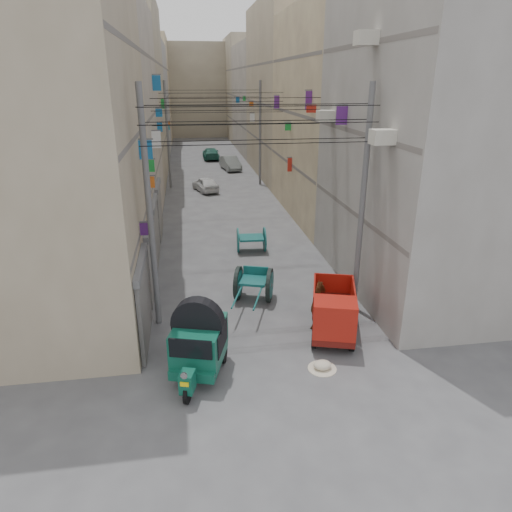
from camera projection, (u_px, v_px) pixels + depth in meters
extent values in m
plane|color=#48484B|center=(298.00, 432.00, 11.15)|extent=(140.00, 140.00, 0.00)
cube|color=tan|center=(11.00, 130.00, 15.04)|extent=(8.00, 10.00, 13.00)
cube|color=#68625D|center=(141.00, 220.00, 16.78)|extent=(0.25, 9.80, 0.18)
cube|color=#68625D|center=(133.00, 137.00, 15.70)|extent=(0.25, 9.80, 0.18)
cube|color=#68625D|center=(123.00, 41.00, 14.61)|extent=(0.25, 9.80, 0.18)
cube|color=#ACA194|center=(81.00, 119.00, 25.35)|extent=(8.00, 12.00, 12.00)
cube|color=#68625D|center=(156.00, 167.00, 26.92)|extent=(0.25, 11.76, 0.18)
cube|color=#68625D|center=(151.00, 114.00, 25.83)|extent=(0.25, 11.76, 0.18)
cube|color=#68625D|center=(147.00, 57.00, 24.75)|extent=(0.25, 11.76, 0.18)
cube|color=tan|center=(111.00, 93.00, 36.97)|extent=(8.00, 14.00, 14.00)
cube|color=#68625D|center=(163.00, 140.00, 38.90)|extent=(0.25, 13.72, 0.18)
cube|color=#68625D|center=(161.00, 103.00, 37.81)|extent=(0.25, 13.72, 0.18)
cube|color=#68625D|center=(158.00, 64.00, 36.73)|extent=(0.25, 13.72, 0.18)
cube|color=#9D9892|center=(130.00, 100.00, 50.27)|extent=(8.00, 14.00, 11.80)
cube|color=#68625D|center=(168.00, 125.00, 51.80)|extent=(0.25, 13.72, 0.18)
cube|color=#68625D|center=(166.00, 97.00, 50.71)|extent=(0.25, 13.72, 0.18)
cube|color=#68625D|center=(164.00, 68.00, 49.63)|extent=(0.25, 13.72, 0.18)
cube|color=#C9B78C|center=(139.00, 90.00, 61.94)|extent=(8.00, 12.00, 13.50)
cube|color=#68625D|center=(170.00, 117.00, 63.78)|extent=(0.25, 11.76, 0.18)
cube|color=#68625D|center=(169.00, 94.00, 62.69)|extent=(0.25, 11.76, 0.18)
cube|color=#68625D|center=(167.00, 70.00, 61.61)|extent=(0.25, 11.76, 0.18)
cube|color=#9D9892|center=(459.00, 123.00, 17.31)|extent=(8.00, 10.00, 13.00)
cube|color=#68625D|center=(355.00, 211.00, 17.95)|extent=(0.25, 9.80, 0.18)
cube|color=#68625D|center=(361.00, 133.00, 16.87)|extent=(0.25, 9.80, 0.18)
cube|color=#68625D|center=(368.00, 44.00, 15.78)|extent=(0.25, 9.80, 0.18)
cube|color=#C9B78C|center=(356.00, 116.00, 27.63)|extent=(8.00, 12.00, 12.00)
cube|color=#68625D|center=(292.00, 164.00, 28.09)|extent=(0.25, 11.76, 0.18)
cube|color=#68625D|center=(293.00, 113.00, 27.00)|extent=(0.25, 11.76, 0.18)
cube|color=#68625D|center=(295.00, 58.00, 25.92)|extent=(0.25, 11.76, 0.18)
cube|color=tan|center=(303.00, 92.00, 39.24)|extent=(8.00, 14.00, 14.00)
cube|color=#68625D|center=(259.00, 139.00, 40.07)|extent=(0.25, 13.72, 0.18)
cube|color=#68625D|center=(259.00, 103.00, 38.98)|extent=(0.25, 13.72, 0.18)
cube|color=#68625D|center=(259.00, 65.00, 37.90)|extent=(0.25, 13.72, 0.18)
cube|color=#ACA194|center=(273.00, 99.00, 52.54)|extent=(8.00, 14.00, 11.80)
cube|color=#68625D|center=(240.00, 124.00, 52.97)|extent=(0.25, 13.72, 0.18)
cube|color=#68625D|center=(239.00, 97.00, 51.88)|extent=(0.25, 13.72, 0.18)
cube|color=#68625D|center=(239.00, 68.00, 50.80)|extent=(0.25, 13.72, 0.18)
cube|color=tan|center=(256.00, 89.00, 64.21)|extent=(8.00, 12.00, 13.50)
cube|color=#68625D|center=(229.00, 116.00, 64.95)|extent=(0.25, 11.76, 0.18)
cube|color=#68625D|center=(228.00, 94.00, 63.86)|extent=(0.25, 11.76, 0.18)
cube|color=#68625D|center=(228.00, 71.00, 62.78)|extent=(0.25, 11.76, 0.18)
cube|color=tan|center=(197.00, 90.00, 69.62)|extent=(22.00, 10.00, 13.00)
cube|color=#535358|center=(144.00, 306.00, 14.55)|extent=(0.12, 3.00, 2.60)
cube|color=#5E5E60|center=(141.00, 264.00, 14.03)|extent=(0.18, 3.20, 0.25)
cube|color=#535358|center=(151.00, 263.00, 17.96)|extent=(0.12, 3.00, 2.60)
cube|color=#5E5E60|center=(149.00, 228.00, 17.44)|extent=(0.18, 3.20, 0.25)
cube|color=#535358|center=(156.00, 234.00, 21.37)|extent=(0.12, 3.00, 2.60)
cube|color=#5E5E60|center=(154.00, 203.00, 20.85)|extent=(0.18, 3.20, 0.25)
cube|color=#535358|center=(159.00, 212.00, 24.87)|extent=(0.12, 3.00, 2.60)
cube|color=#5E5E60|center=(158.00, 186.00, 24.35)|extent=(0.18, 3.20, 0.25)
cube|color=#D35D18|center=(251.00, 104.00, 41.12)|extent=(0.38, 0.08, 0.41)
cube|color=#D35D18|center=(169.00, 125.00, 47.63)|extent=(0.27, 0.08, 0.71)
cube|color=#5B217B|center=(147.00, 229.00, 15.33)|extent=(0.44, 0.08, 0.42)
cube|color=white|center=(156.00, 140.00, 23.30)|extent=(0.45, 0.08, 0.84)
cube|color=#1661A0|center=(238.00, 100.00, 50.90)|extent=(0.41, 0.08, 0.59)
cube|color=#D35D18|center=(150.00, 182.00, 18.07)|extent=(0.38, 0.08, 0.44)
cube|color=white|center=(252.00, 118.00, 40.84)|extent=(0.43, 0.08, 0.72)
cube|color=green|center=(244.00, 99.00, 45.95)|extent=(0.28, 0.08, 0.44)
cube|color=#1661A0|center=(157.00, 83.00, 26.21)|extent=(0.48, 0.08, 0.84)
cube|color=#0B707E|center=(168.00, 128.00, 44.36)|extent=(0.31, 0.08, 0.44)
cube|color=green|center=(288.00, 127.00, 27.26)|extent=(0.35, 0.08, 0.45)
cube|color=#5B217B|center=(277.00, 102.00, 30.16)|extent=(0.34, 0.08, 0.79)
cube|color=green|center=(151.00, 166.00, 20.05)|extent=(0.28, 0.08, 0.52)
cube|color=green|center=(163.00, 104.00, 35.63)|extent=(0.28, 0.08, 0.74)
cube|color=red|center=(290.00, 165.00, 27.59)|extent=(0.26, 0.08, 0.80)
cube|color=#0B707E|center=(342.00, 116.00, 17.91)|extent=(0.34, 0.08, 0.55)
cube|color=#1661A0|center=(146.00, 150.00, 16.45)|extent=(0.47, 0.08, 0.67)
cube|color=#1661A0|center=(159.00, 113.00, 27.88)|extent=(0.40, 0.08, 0.47)
cube|color=#1661A0|center=(160.00, 127.00, 28.67)|extent=(0.32, 0.08, 0.55)
cube|color=red|center=(311.00, 109.00, 21.92)|extent=(0.47, 0.08, 0.35)
cube|color=#5B217B|center=(309.00, 100.00, 22.57)|extent=(0.32, 0.08, 0.89)
cube|color=#5B217B|center=(342.00, 116.00, 17.81)|extent=(0.44, 0.08, 0.69)
cube|color=red|center=(138.00, 243.00, 15.02)|extent=(0.10, 3.20, 0.80)
cube|color=red|center=(153.00, 185.00, 23.31)|extent=(0.10, 3.20, 0.80)
cube|color=#5B217B|center=(162.00, 151.00, 34.37)|extent=(0.10, 3.20, 0.80)
cube|color=#1661A0|center=(167.00, 134.00, 45.43)|extent=(0.10, 3.20, 0.80)
cube|color=#5B217B|center=(372.00, 232.00, 16.17)|extent=(0.10, 3.20, 0.80)
cube|color=red|center=(307.00, 180.00, 24.47)|extent=(0.10, 3.20, 0.80)
cube|color=white|center=(268.00, 149.00, 35.52)|extent=(0.10, 3.20, 0.80)
cube|color=#5B217B|center=(247.00, 132.00, 46.58)|extent=(0.10, 3.20, 0.80)
cube|color=beige|center=(382.00, 137.00, 13.96)|extent=(0.70, 0.55, 0.45)
cube|color=beige|center=(325.00, 116.00, 19.42)|extent=(0.70, 0.55, 0.45)
cube|color=beige|center=(366.00, 38.00, 14.76)|extent=(0.70, 0.55, 0.45)
cylinder|color=#5E5E60|center=(150.00, 214.00, 14.72)|extent=(0.20, 0.20, 8.00)
cylinder|color=#5E5E60|center=(362.00, 205.00, 15.75)|extent=(0.20, 0.20, 8.00)
cylinder|color=#5E5E60|center=(168.00, 136.00, 35.00)|extent=(0.20, 0.20, 8.00)
cylinder|color=#5E5E60|center=(260.00, 134.00, 36.02)|extent=(0.20, 0.20, 8.00)
cylinder|color=black|center=(262.00, 144.00, 13.98)|extent=(7.40, 0.02, 0.02)
cylinder|color=black|center=(262.00, 124.00, 13.76)|extent=(7.40, 0.02, 0.02)
cylinder|color=black|center=(263.00, 106.00, 13.58)|extent=(7.40, 0.02, 0.02)
cylinder|color=black|center=(257.00, 140.00, 14.90)|extent=(7.40, 0.02, 0.02)
cylinder|color=black|center=(257.00, 121.00, 14.68)|extent=(7.40, 0.02, 0.02)
cylinder|color=black|center=(257.00, 104.00, 14.50)|extent=(7.40, 0.02, 0.02)
cylinder|color=black|center=(238.00, 125.00, 19.97)|extent=(7.40, 0.02, 0.02)
cylinder|color=black|center=(238.00, 110.00, 19.75)|extent=(7.40, 0.02, 0.02)
cylinder|color=black|center=(238.00, 98.00, 19.57)|extent=(7.40, 0.02, 0.02)
cylinder|color=black|center=(222.00, 112.00, 27.34)|extent=(7.40, 0.02, 0.02)
cylinder|color=black|center=(222.00, 102.00, 27.12)|extent=(7.40, 0.02, 0.02)
cylinder|color=black|center=(222.00, 93.00, 26.94)|extent=(7.40, 0.02, 0.02)
cylinder|color=black|center=(214.00, 105.00, 34.71)|extent=(7.40, 0.02, 0.02)
cylinder|color=black|center=(213.00, 97.00, 34.49)|extent=(7.40, 0.02, 0.02)
cylinder|color=black|center=(213.00, 90.00, 34.31)|extent=(7.40, 0.02, 0.02)
cylinder|color=black|center=(187.00, 393.00, 12.07)|extent=(0.28, 0.59, 0.58)
cylinder|color=black|center=(187.00, 351.00, 13.94)|extent=(0.28, 0.59, 0.58)
cylinder|color=black|center=(223.00, 354.00, 13.80)|extent=(0.28, 0.59, 0.58)
cube|color=#0E4F3B|center=(200.00, 358.00, 13.23)|extent=(1.79, 2.24, 0.29)
cube|color=#0E4F3B|center=(187.00, 382.00, 12.00)|extent=(0.48, 0.55, 0.57)
cylinder|color=silver|center=(184.00, 376.00, 11.65)|extent=(0.19, 0.10, 0.19)
cube|color=yellow|center=(184.00, 384.00, 11.72)|extent=(0.23, 0.09, 0.12)
cube|color=#0E4F3B|center=(199.00, 340.00, 13.06)|extent=(1.78, 2.06, 0.98)
cube|color=black|center=(190.00, 349.00, 12.14)|extent=(1.15, 0.40, 0.57)
cube|color=black|center=(176.00, 335.00, 13.11)|extent=(0.39, 1.19, 0.67)
cube|color=black|center=(222.00, 338.00, 12.94)|extent=(0.39, 1.19, 0.67)
cube|color=white|center=(192.00, 374.00, 12.39)|extent=(1.25, 0.42, 0.06)
cylinder|color=black|center=(238.00, 283.00, 17.70)|extent=(0.55, 1.30, 1.33)
cylinder|color=#125250|center=(238.00, 283.00, 17.70)|extent=(0.48, 1.03, 1.03)
cylinder|color=#5E5E60|center=(238.00, 283.00, 17.70)|extent=(0.25, 0.23, 0.17)
cylinder|color=black|center=(270.00, 285.00, 17.51)|extent=(0.55, 1.30, 1.33)
cylinder|color=#125250|center=(270.00, 285.00, 17.51)|extent=(0.48, 1.03, 1.03)
cylinder|color=#5E5E60|center=(270.00, 285.00, 17.51)|extent=(0.25, 0.23, 0.17)
cylinder|color=#5E5E60|center=(254.00, 284.00, 17.61)|extent=(1.24, 0.47, 0.08)
cube|color=#125250|center=(254.00, 280.00, 17.54)|extent=(1.27, 1.30, 0.09)
cube|color=#125250|center=(256.00, 270.00, 17.91)|extent=(0.97, 0.38, 0.33)
cylinder|color=#125250|center=(238.00, 294.00, 16.54)|extent=(0.75, 2.09, 0.07)
cylinder|color=#125250|center=(259.00, 296.00, 16.42)|extent=(0.75, 2.09, 0.07)
cylinder|color=black|center=(314.00, 339.00, 14.56)|extent=(0.33, 0.62, 0.60)
cylinder|color=black|center=(315.00, 310.00, 16.41)|extent=(0.33, 0.62, 0.60)
cylinder|color=black|center=(352.00, 342.00, 14.41)|extent=(0.33, 0.62, 0.60)
cylinder|color=black|center=(349.00, 312.00, 16.26)|extent=(0.33, 0.62, 0.60)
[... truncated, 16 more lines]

